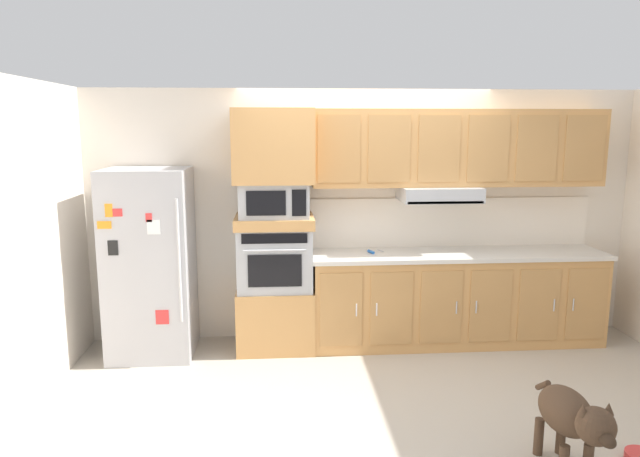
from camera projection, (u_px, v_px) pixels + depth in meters
name	position (u px, v px, depth m)	size (l,w,h in m)	color
ground_plane	(380.00, 375.00, 5.03)	(9.60, 9.60, 0.00)	#B2A899
back_kitchen_wall	(363.00, 214.00, 5.90)	(6.20, 0.12, 2.50)	silver
side_panel_left	(36.00, 240.00, 4.60)	(0.12, 7.10, 2.50)	silver
refrigerator	(150.00, 263.00, 5.38)	(0.76, 0.73, 1.76)	#ADADB2
oven_base_cabinet	(276.00, 317.00, 5.64)	(0.74, 0.62, 0.60)	tan
built_in_oven	(275.00, 257.00, 5.53)	(0.70, 0.62, 0.60)	#A8AAAF
appliance_mid_shelf	(274.00, 221.00, 5.48)	(0.74, 0.62, 0.10)	tan
microwave	(274.00, 199.00, 5.44)	(0.64, 0.54, 0.32)	#A8AAAF
appliance_upper_cabinet	(273.00, 146.00, 5.35)	(0.74, 0.62, 0.68)	tan
lower_cabinet_run	(456.00, 299.00, 5.75)	(2.85, 0.63, 0.88)	tan
countertop_slab	(458.00, 254.00, 5.67)	(2.89, 0.64, 0.04)	beige
backsplash_panel	(450.00, 222.00, 5.91)	(2.89, 0.02, 0.50)	white
upper_cabinet_with_hood	(457.00, 151.00, 5.61)	(2.85, 0.48, 0.88)	tan
screwdriver	(372.00, 252.00, 5.62)	(0.16, 0.15, 0.03)	blue
dog	(572.00, 417.00, 3.53)	(0.29, 0.88, 0.60)	#473323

